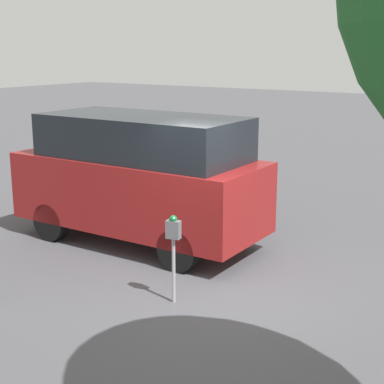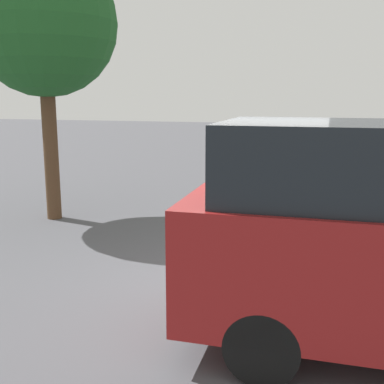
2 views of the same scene
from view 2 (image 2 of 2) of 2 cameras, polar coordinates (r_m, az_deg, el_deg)
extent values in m
plane|color=#4C4C51|center=(6.82, 4.10, -11.33)|extent=(80.00, 80.00, 0.00)
cylinder|color=#9E9EA3|center=(7.22, 6.08, -6.03)|extent=(0.05, 0.05, 0.96)
cube|color=slate|center=(7.06, 6.18, -1.30)|extent=(0.22, 0.15, 0.26)
sphere|color=#14662D|center=(7.03, 6.21, -0.09)|extent=(0.11, 0.11, 0.11)
cylinder|color=black|center=(6.21, 10.29, -10.28)|extent=(0.72, 0.24, 0.72)
cylinder|color=black|center=(4.70, 8.31, -17.65)|extent=(0.72, 0.24, 0.72)
cylinder|color=#513823|center=(10.66, -16.39, 4.93)|extent=(0.31, 0.31, 3.03)
sphere|color=#1E5623|center=(10.70, -17.20, 18.67)|extent=(2.99, 2.99, 2.99)
camera|label=1|loc=(14.37, -7.66, 14.99)|focal=55.00mm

